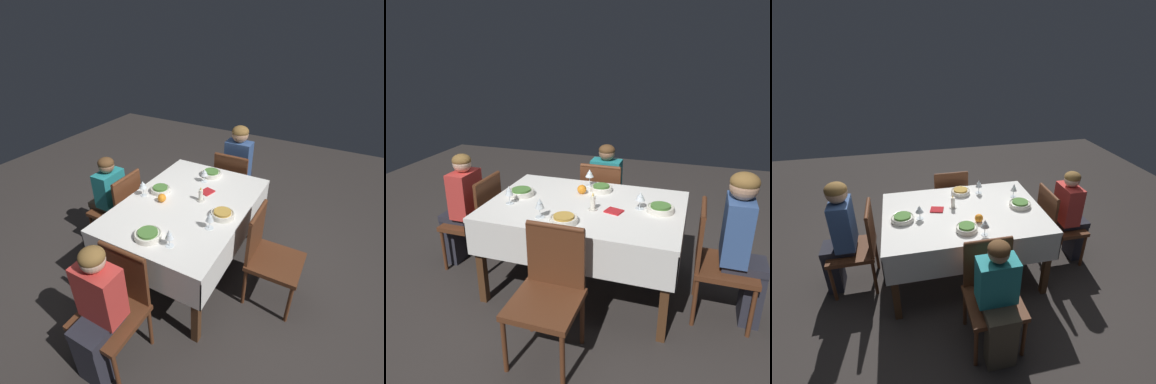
# 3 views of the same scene
# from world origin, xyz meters

# --- Properties ---
(ground_plane) EXTENTS (8.00, 8.00, 0.00)m
(ground_plane) POSITION_xyz_m (0.00, 0.00, 0.00)
(ground_plane) COLOR #332D2B
(dining_table) EXTENTS (1.55, 1.08, 0.75)m
(dining_table) POSITION_xyz_m (0.00, 0.00, 0.67)
(dining_table) COLOR white
(dining_table) RESTS_ON ground_plane
(chair_west) EXTENTS (0.44, 0.44, 0.89)m
(chair_west) POSITION_xyz_m (-1.02, 0.05, 0.49)
(chair_west) COLOR #562D19
(chair_west) RESTS_ON ground_plane
(chair_east) EXTENTS (0.44, 0.44, 0.89)m
(chair_east) POSITION_xyz_m (1.02, -0.01, 0.49)
(chair_east) COLOR #562D19
(chair_east) RESTS_ON ground_plane
(chair_south) EXTENTS (0.44, 0.44, 0.89)m
(chair_south) POSITION_xyz_m (0.06, -0.79, 0.49)
(chair_south) COLOR #562D19
(chair_south) RESTS_ON ground_plane
(chair_north) EXTENTS (0.44, 0.44, 0.89)m
(chair_north) POSITION_xyz_m (0.00, 0.79, 0.49)
(chair_north) COLOR #562D19
(chair_north) RESTS_ON ground_plane
(person_adult_denim) EXTENTS (0.34, 0.30, 1.16)m
(person_adult_denim) POSITION_xyz_m (-1.18, 0.05, 0.66)
(person_adult_denim) COLOR #282833
(person_adult_denim) RESTS_ON ground_plane
(person_child_red) EXTENTS (0.33, 0.30, 1.07)m
(person_child_red) POSITION_xyz_m (1.19, -0.01, 0.59)
(person_child_red) COLOR #282833
(person_child_red) RESTS_ON ground_plane
(person_child_teal) EXTENTS (0.30, 0.33, 1.03)m
(person_child_teal) POSITION_xyz_m (0.06, -0.96, 0.56)
(person_child_teal) COLOR #4C4233
(person_child_teal) RESTS_ON ground_plane
(bowl_west) EXTENTS (0.21, 0.21, 0.06)m
(bowl_west) POSITION_xyz_m (-0.59, -0.04, 0.78)
(bowl_west) COLOR silver
(bowl_west) RESTS_ON dining_table
(wine_glass_west) EXTENTS (0.08, 0.08, 0.14)m
(wine_glass_west) POSITION_xyz_m (-0.43, -0.04, 0.86)
(wine_glass_west) COLOR white
(wine_glass_west) RESTS_ON dining_table
(bowl_east) EXTENTS (0.22, 0.22, 0.06)m
(bowl_east) POSITION_xyz_m (0.58, -0.02, 0.78)
(bowl_east) COLOR silver
(bowl_east) RESTS_ON dining_table
(wine_glass_east) EXTENTS (0.06, 0.06, 0.15)m
(wine_glass_east) POSITION_xyz_m (0.58, 0.18, 0.86)
(wine_glass_east) COLOR white
(wine_glass_east) RESTS_ON dining_table
(bowl_south) EXTENTS (0.19, 0.19, 0.06)m
(bowl_south) POSITION_xyz_m (-0.04, -0.33, 0.78)
(bowl_south) COLOR silver
(bowl_south) RESTS_ON dining_table
(wine_glass_south) EXTENTS (0.08, 0.08, 0.15)m
(wine_glass_south) POSITION_xyz_m (0.09, -0.43, 0.87)
(wine_glass_south) COLOR white
(wine_glass_south) RESTS_ON dining_table
(bowl_north) EXTENTS (0.21, 0.21, 0.06)m
(bowl_north) POSITION_xyz_m (0.05, 0.37, 0.78)
(bowl_north) COLOR silver
(bowl_north) RESTS_ON dining_table
(wine_glass_north) EXTENTS (0.07, 0.07, 0.16)m
(wine_glass_north) POSITION_xyz_m (0.25, 0.34, 0.86)
(wine_glass_north) COLOR white
(wine_glass_north) RESTS_ON dining_table
(candle_centerpiece) EXTENTS (0.07, 0.07, 0.14)m
(candle_centerpiece) POSITION_xyz_m (-0.09, 0.09, 0.80)
(candle_centerpiece) COLOR beige
(candle_centerpiece) RESTS_ON dining_table
(orange_fruit) EXTENTS (0.08, 0.08, 0.08)m
(orange_fruit) POSITION_xyz_m (0.10, -0.21, 0.79)
(orange_fruit) COLOR orange
(orange_fruit) RESTS_ON dining_table
(napkin_red_folded) EXTENTS (0.15, 0.13, 0.01)m
(napkin_red_folded) POSITION_xyz_m (-0.25, 0.08, 0.76)
(napkin_red_folded) COLOR red
(napkin_red_folded) RESTS_ON dining_table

